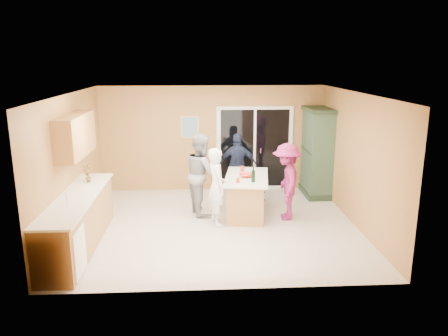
{
  "coord_description": "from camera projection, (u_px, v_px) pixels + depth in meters",
  "views": [
    {
      "loc": [
        -0.32,
        -8.16,
        3.23
      ],
      "look_at": [
        0.15,
        0.1,
        1.15
      ],
      "focal_mm": 35.0,
      "sensor_mm": 36.0,
      "label": 1
    }
  ],
  "objects": [
    {
      "name": "upper_cabinets",
      "position": [
        75.0,
        135.0,
        7.91
      ],
      "size": [
        0.35,
        1.6,
        0.75
      ],
      "primitive_type": "cube",
      "color": "#A4773F",
      "rests_on": "wall_left"
    },
    {
      "name": "woman_navy",
      "position": [
        238.0,
        165.0,
        10.31
      ],
      "size": [
        0.95,
        0.49,
        1.55
      ],
      "primitive_type": "imported",
      "rotation": [
        0.0,
        0.0,
        3.01
      ],
      "color": "#192038",
      "rests_on": "floor"
    },
    {
      "name": "woman_magenta",
      "position": [
        287.0,
        182.0,
        8.89
      ],
      "size": [
        0.69,
        1.08,
        1.58
      ],
      "primitive_type": "imported",
      "rotation": [
        0.0,
        0.0,
        -1.68
      ],
      "color": "#95205E",
      "rests_on": "floor"
    },
    {
      "name": "wall_front",
      "position": [
        224.0,
        204.0,
        5.97
      ],
      "size": [
        5.5,
        0.1,
        2.6
      ],
      "primitive_type": "cube",
      "color": "tan",
      "rests_on": "ground"
    },
    {
      "name": "tumbler_far",
      "position": [
        238.0,
        180.0,
        8.61
      ],
      "size": [
        0.07,
        0.07,
        0.1
      ],
      "primitive_type": "cylinder",
      "rotation": [
        0.0,
        0.0,
        -0.08
      ],
      "color": "red",
      "rests_on": "kitchen_island"
    },
    {
      "name": "sliding_door",
      "position": [
        255.0,
        148.0,
        10.89
      ],
      "size": [
        1.9,
        0.07,
        2.1
      ],
      "color": "silver",
      "rests_on": "floor"
    },
    {
      "name": "left_cabinet_run",
      "position": [
        76.0,
        226.0,
        7.44
      ],
      "size": [
        0.65,
        3.05,
        1.24
      ],
      "color": "#A4773F",
      "rests_on": "floor"
    },
    {
      "name": "serving_bowl",
      "position": [
        246.0,
        175.0,
        9.03
      ],
      "size": [
        0.28,
        0.28,
        0.07
      ],
      "primitive_type": "imported",
      "rotation": [
        0.0,
        0.0,
        0.01
      ],
      "color": "red",
      "rests_on": "kitchen_island"
    },
    {
      "name": "tumbler_near",
      "position": [
        242.0,
        169.0,
        9.48
      ],
      "size": [
        0.1,
        0.1,
        0.11
      ],
      "primitive_type": "cylinder",
      "rotation": [
        0.0,
        0.0,
        -0.42
      ],
      "color": "red",
      "rests_on": "kitchen_island"
    },
    {
      "name": "tulip_vase",
      "position": [
        88.0,
        173.0,
        8.28
      ],
      "size": [
        0.21,
        0.16,
        0.34
      ],
      "primitive_type": "imported",
      "rotation": [
        0.0,
        0.0,
        -0.25
      ],
      "color": "#AA2D11",
      "rests_on": "left_cabinet_run"
    },
    {
      "name": "wall_back",
      "position": [
        212.0,
        139.0,
        10.81
      ],
      "size": [
        5.5,
        0.1,
        2.6
      ],
      "primitive_type": "cube",
      "color": "tan",
      "rests_on": "ground"
    },
    {
      "name": "ceiling",
      "position": [
        216.0,
        94.0,
        8.07
      ],
      "size": [
        5.5,
        5.0,
        0.1
      ],
      "primitive_type": "cube",
      "color": "silver",
      "rests_on": "wall_back"
    },
    {
      "name": "floor",
      "position": [
        217.0,
        225.0,
        8.7
      ],
      "size": [
        5.5,
        5.5,
        0.0
      ],
      "primitive_type": "plane",
      "color": "silver",
      "rests_on": "ground"
    },
    {
      "name": "green_hutch",
      "position": [
        317.0,
        153.0,
        10.43
      ],
      "size": [
        0.61,
        1.15,
        2.11
      ],
      "color": "#203321",
      "rests_on": "floor"
    },
    {
      "name": "framed_picture",
      "position": [
        190.0,
        127.0,
        10.68
      ],
      "size": [
        0.46,
        0.04,
        0.56
      ],
      "color": "tan",
      "rests_on": "wall_back"
    },
    {
      "name": "woman_grey",
      "position": [
        202.0,
        174.0,
        9.21
      ],
      "size": [
        0.85,
        0.98,
        1.72
      ],
      "primitive_type": "imported",
      "rotation": [
        0.0,
        0.0,
        1.84
      ],
      "color": "gray",
      "rests_on": "floor"
    },
    {
      "name": "wall_left",
      "position": [
        71.0,
        164.0,
        8.23
      ],
      "size": [
        0.1,
        5.0,
        2.6
      ],
      "primitive_type": "cube",
      "color": "tan",
      "rests_on": "ground"
    },
    {
      "name": "woman_white",
      "position": [
        217.0,
        187.0,
        8.6
      ],
      "size": [
        0.5,
        0.64,
        1.55
      ],
      "primitive_type": "imported",
      "rotation": [
        0.0,
        0.0,
        1.83
      ],
      "color": "white",
      "rests_on": "floor"
    },
    {
      "name": "kitchen_island",
      "position": [
        246.0,
        197.0,
        9.2
      ],
      "size": [
        1.1,
        1.72,
        0.84
      ],
      "rotation": [
        0.0,
        0.0,
        -0.15
      ],
      "color": "#A4773F",
      "rests_on": "floor"
    },
    {
      "name": "white_plate",
      "position": [
        243.0,
        175.0,
        9.19
      ],
      "size": [
        0.31,
        0.31,
        0.02
      ],
      "primitive_type": "cylinder",
      "rotation": [
        0.0,
        0.0,
        0.29
      ],
      "color": "white",
      "rests_on": "kitchen_island"
    },
    {
      "name": "wall_right",
      "position": [
        357.0,
        160.0,
        8.54
      ],
      "size": [
        0.1,
        5.0,
        2.6
      ],
      "primitive_type": "cube",
      "color": "tan",
      "rests_on": "ground"
    },
    {
      "name": "wine_bottle",
      "position": [
        253.0,
        176.0,
        8.65
      ],
      "size": [
        0.07,
        0.07,
        0.32
      ],
      "rotation": [
        0.0,
        0.0,
        0.11
      ],
      "color": "black",
      "rests_on": "kitchen_island"
    }
  ]
}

